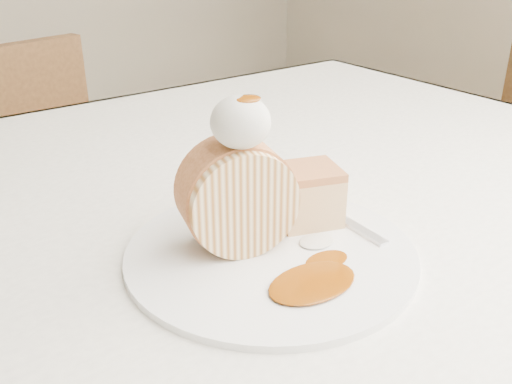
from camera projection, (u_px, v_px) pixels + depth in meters
table at (163, 273)px, 0.68m from camera, size 1.40×0.90×0.75m
chair_far at (6, 182)px, 1.41m from camera, size 0.46×0.46×0.81m
plate at (271, 253)px, 0.54m from camera, size 0.35×0.35×0.01m
roulade_slice at (238, 197)px, 0.53m from camera, size 0.11×0.08×0.10m
cake_chunk at (307, 198)px, 0.58m from camera, size 0.08×0.07×0.05m
whipped_cream at (241, 122)px, 0.49m from camera, size 0.05×0.05×0.05m
caramel_drizzle at (246, 92)px, 0.48m from camera, size 0.03×0.02×0.01m
caramel_pool at (312, 282)px, 0.49m from camera, size 0.10×0.08×0.00m
fork at (344, 220)px, 0.59m from camera, size 0.03×0.17×0.00m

